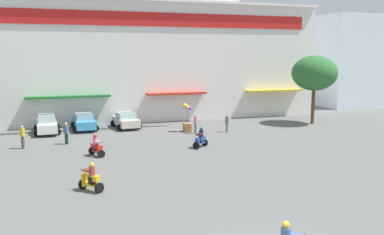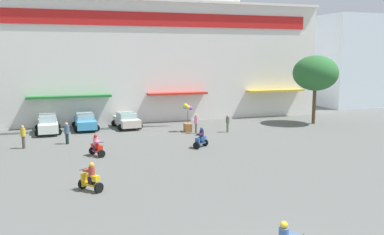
{
  "view_description": "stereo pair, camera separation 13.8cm",
  "coord_description": "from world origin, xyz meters",
  "px_view_note": "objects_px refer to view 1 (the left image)",
  "views": [
    {
      "loc": [
        -6.26,
        -10.39,
        6.84
      ],
      "look_at": [
        1.48,
        13.4,
        2.98
      ],
      "focal_mm": 38.54,
      "sensor_mm": 36.0,
      "label": 1
    },
    {
      "loc": [
        -6.13,
        -10.44,
        6.84
      ],
      "look_at": [
        1.48,
        13.4,
        2.98
      ],
      "focal_mm": 38.54,
      "sensor_mm": 36.0,
      "label": 2
    }
  ],
  "objects_px": {
    "pedestrian_0": "(195,122)",
    "balloon_vendor_cart": "(187,119)",
    "pedestrian_1": "(66,132)",
    "scooter_rider_1": "(201,139)",
    "parked_car_1": "(84,121)",
    "pedestrian_3": "(227,122)",
    "parked_car_2": "(126,120)",
    "scooter_rider_5": "(91,179)",
    "scooter_rider_3": "(96,147)",
    "parked_car_0": "(47,124)",
    "plaza_tree_1": "(314,73)",
    "pedestrian_2": "(22,136)"
  },
  "relations": [
    {
      "from": "pedestrian_0",
      "to": "pedestrian_2",
      "type": "relative_size",
      "value": 0.98
    },
    {
      "from": "plaza_tree_1",
      "to": "pedestrian_1",
      "type": "bearing_deg",
      "value": -174.32
    },
    {
      "from": "parked_car_0",
      "to": "scooter_rider_5",
      "type": "xyz_separation_m",
      "value": [
        2.46,
        -17.04,
        -0.17
      ]
    },
    {
      "from": "pedestrian_1",
      "to": "parked_car_2",
      "type": "bearing_deg",
      "value": 46.16
    },
    {
      "from": "scooter_rider_3",
      "to": "parked_car_0",
      "type": "bearing_deg",
      "value": 109.02
    },
    {
      "from": "parked_car_2",
      "to": "scooter_rider_5",
      "type": "distance_m",
      "value": 18.07
    },
    {
      "from": "parked_car_1",
      "to": "plaza_tree_1",
      "type": "bearing_deg",
      "value": -9.3
    },
    {
      "from": "parked_car_2",
      "to": "pedestrian_3",
      "type": "bearing_deg",
      "value": -31.09
    },
    {
      "from": "scooter_rider_3",
      "to": "pedestrian_2",
      "type": "xyz_separation_m",
      "value": [
        -4.91,
        3.89,
        0.37
      ]
    },
    {
      "from": "scooter_rider_5",
      "to": "parked_car_0",
      "type": "bearing_deg",
      "value": 98.2
    },
    {
      "from": "parked_car_1",
      "to": "balloon_vendor_cart",
      "type": "height_order",
      "value": "balloon_vendor_cart"
    },
    {
      "from": "parked_car_0",
      "to": "pedestrian_2",
      "type": "bearing_deg",
      "value": -104.85
    },
    {
      "from": "scooter_rider_1",
      "to": "pedestrian_2",
      "type": "distance_m",
      "value": 13.01
    },
    {
      "from": "parked_car_0",
      "to": "scooter_rider_1",
      "type": "height_order",
      "value": "parked_car_0"
    },
    {
      "from": "parked_car_2",
      "to": "scooter_rider_3",
      "type": "distance_m",
      "value": 10.81
    },
    {
      "from": "pedestrian_0",
      "to": "balloon_vendor_cart",
      "type": "height_order",
      "value": "balloon_vendor_cart"
    },
    {
      "from": "parked_car_1",
      "to": "parked_car_2",
      "type": "relative_size",
      "value": 1.01
    },
    {
      "from": "scooter_rider_1",
      "to": "parked_car_2",
      "type": "bearing_deg",
      "value": 111.83
    },
    {
      "from": "parked_car_2",
      "to": "pedestrian_2",
      "type": "xyz_separation_m",
      "value": [
        -8.51,
        -6.3,
        0.24
      ]
    },
    {
      "from": "parked_car_0",
      "to": "scooter_rider_3",
      "type": "distance_m",
      "value": 10.3
    },
    {
      "from": "pedestrian_2",
      "to": "balloon_vendor_cart",
      "type": "xyz_separation_m",
      "value": [
        13.4,
        2.68,
        0.16
      ]
    },
    {
      "from": "plaza_tree_1",
      "to": "pedestrian_3",
      "type": "bearing_deg",
      "value": -170.8
    },
    {
      "from": "plaza_tree_1",
      "to": "pedestrian_3",
      "type": "xyz_separation_m",
      "value": [
        -9.87,
        -1.6,
        -4.09
      ]
    },
    {
      "from": "scooter_rider_1",
      "to": "scooter_rider_3",
      "type": "bearing_deg",
      "value": -178.0
    },
    {
      "from": "balloon_vendor_cart",
      "to": "pedestrian_0",
      "type": "bearing_deg",
      "value": -64.2
    },
    {
      "from": "scooter_rider_3",
      "to": "pedestrian_0",
      "type": "height_order",
      "value": "pedestrian_0"
    },
    {
      "from": "scooter_rider_5",
      "to": "pedestrian_3",
      "type": "relative_size",
      "value": 0.95
    },
    {
      "from": "scooter_rider_1",
      "to": "pedestrian_2",
      "type": "bearing_deg",
      "value": 163.8
    },
    {
      "from": "scooter_rider_1",
      "to": "scooter_rider_5",
      "type": "relative_size",
      "value": 1.02
    },
    {
      "from": "scooter_rider_5",
      "to": "pedestrian_0",
      "type": "xyz_separation_m",
      "value": [
        9.86,
        12.9,
        0.34
      ]
    },
    {
      "from": "pedestrian_3",
      "to": "balloon_vendor_cart",
      "type": "distance_m",
      "value": 3.55
    },
    {
      "from": "parked_car_1",
      "to": "pedestrian_1",
      "type": "bearing_deg",
      "value": -106.1
    },
    {
      "from": "plaza_tree_1",
      "to": "pedestrian_2",
      "type": "xyz_separation_m",
      "value": [
        -26.56,
        -2.96,
        -4.02
      ]
    },
    {
      "from": "parked_car_1",
      "to": "scooter_rider_1",
      "type": "height_order",
      "value": "scooter_rider_1"
    },
    {
      "from": "scooter_rider_5",
      "to": "pedestrian_1",
      "type": "distance_m",
      "value": 11.87
    },
    {
      "from": "scooter_rider_1",
      "to": "pedestrian_1",
      "type": "bearing_deg",
      "value": 155.69
    },
    {
      "from": "parked_car_1",
      "to": "balloon_vendor_cart",
      "type": "distance_m",
      "value": 9.45
    },
    {
      "from": "parked_car_2",
      "to": "pedestrian_3",
      "type": "xyz_separation_m",
      "value": [
        8.18,
        -4.93,
        0.17
      ]
    },
    {
      "from": "scooter_rider_5",
      "to": "balloon_vendor_cart",
      "type": "relative_size",
      "value": 0.58
    },
    {
      "from": "plaza_tree_1",
      "to": "balloon_vendor_cart",
      "type": "height_order",
      "value": "plaza_tree_1"
    },
    {
      "from": "pedestrian_1",
      "to": "scooter_rider_1",
      "type": "bearing_deg",
      "value": -24.31
    },
    {
      "from": "pedestrian_2",
      "to": "balloon_vendor_cart",
      "type": "bearing_deg",
      "value": 11.3
    },
    {
      "from": "scooter_rider_3",
      "to": "pedestrian_2",
      "type": "height_order",
      "value": "pedestrian_2"
    },
    {
      "from": "scooter_rider_3",
      "to": "parked_car_2",
      "type": "bearing_deg",
      "value": 70.52
    },
    {
      "from": "parked_car_0",
      "to": "pedestrian_1",
      "type": "relative_size",
      "value": 2.71
    },
    {
      "from": "parked_car_2",
      "to": "pedestrian_0",
      "type": "distance_m",
      "value": 7.06
    },
    {
      "from": "pedestrian_1",
      "to": "pedestrian_0",
      "type": "bearing_deg",
      "value": 5.71
    },
    {
      "from": "parked_car_1",
      "to": "pedestrian_2",
      "type": "height_order",
      "value": "pedestrian_2"
    },
    {
      "from": "scooter_rider_1",
      "to": "pedestrian_1",
      "type": "distance_m",
      "value": 10.34
    },
    {
      "from": "parked_car_0",
      "to": "pedestrian_2",
      "type": "relative_size",
      "value": 2.66
    }
  ]
}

